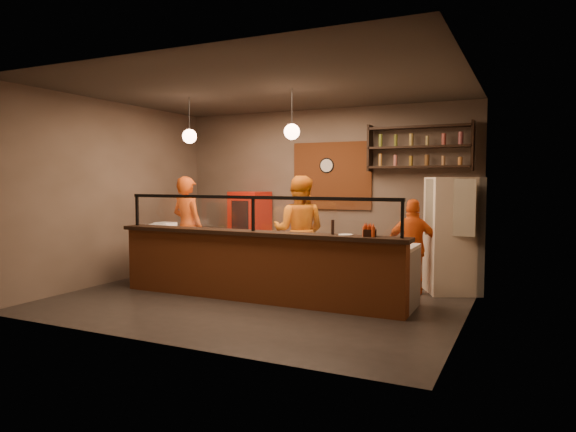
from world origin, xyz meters
The scene contains 29 objects.
floor centered at (0.00, 0.00, 0.00)m, with size 6.00×6.00×0.00m, color black.
ceiling centered at (0.00, 0.00, 3.20)m, with size 6.00×6.00×0.00m, color #39332C.
wall_back centered at (0.00, 2.50, 1.60)m, with size 6.00×6.00×0.00m, color #6A594D.
wall_left centered at (-3.00, 0.00, 1.60)m, with size 5.00×5.00×0.00m, color #6A594D.
wall_right centered at (3.00, 0.00, 1.60)m, with size 5.00×5.00×0.00m, color #6A594D.
wall_front centered at (0.00, -2.50, 1.60)m, with size 6.00×6.00×0.00m, color #6A594D.
brick_patch centered at (0.20, 2.47, 1.90)m, with size 1.60×0.04×1.30m, color brown.
service_counter centered at (0.00, -0.30, 0.50)m, with size 4.60×0.25×1.00m, color brown.
counter_ledge centered at (0.00, -0.30, 1.03)m, with size 4.70×0.37×0.06m, color black.
worktop_cabinet centered at (0.00, 0.20, 0.42)m, with size 4.60×0.75×0.85m, color gray.
worktop centered at (0.00, 0.20, 0.88)m, with size 4.60×0.75×0.05m, color silver.
sneeze_guard centered at (0.00, -0.30, 1.37)m, with size 4.50×0.05×0.52m.
wall_shelving centered at (1.90, 2.32, 2.40)m, with size 1.84×0.28×0.85m.
wall_clock centered at (0.10, 2.46, 2.10)m, with size 0.30×0.30×0.04m, color black.
pendant_left centered at (-1.50, 0.20, 2.55)m, with size 0.24×0.24×0.77m.
pendant_right centered at (0.40, 0.20, 2.55)m, with size 0.24×0.24×0.77m.
cook_left centered at (-2.05, 0.85, 0.94)m, with size 0.69×0.45×1.88m, color #D54E14.
cook_mid centered at (0.15, 1.03, 0.95)m, with size 0.92×0.72×1.89m, color orange.
cook_right centered at (2.05, 1.23, 0.76)m, with size 0.89×0.37×1.52m, color #DA5414.
fridge centered at (2.60, 1.61, 0.93)m, with size 0.78×0.72×1.86m, color beige.
red_cooler centered at (-1.45, 2.15, 0.79)m, with size 0.68×0.62×1.58m, color red.
pizza_dough centered at (0.63, 0.25, 0.91)m, with size 0.54×0.54×0.01m, color beige.
prep_tub_a centered at (-2.15, 0.18, 0.98)m, with size 0.30×0.24×0.15m, color white.
prep_tub_b centered at (-2.15, 0.34, 0.98)m, with size 0.33×0.26×0.16m, color white.
prep_tub_c centered at (-1.42, -0.05, 0.97)m, with size 0.28×0.22×0.14m, color silver.
rolling_pin centered at (-1.34, 0.32, 0.93)m, with size 0.06×0.06×0.36m, color yellow.
condiment_caddy centered at (1.77, -0.27, 1.11)m, with size 0.18×0.14×0.10m, color black.
pepper_mill centered at (1.24, -0.24, 1.16)m, with size 0.04×0.04×0.20m, color black.
small_plate centered at (1.44, -0.28, 1.07)m, with size 0.20×0.20×0.01m, color silver.
Camera 1 is at (3.73, -6.93, 1.81)m, focal length 32.00 mm.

